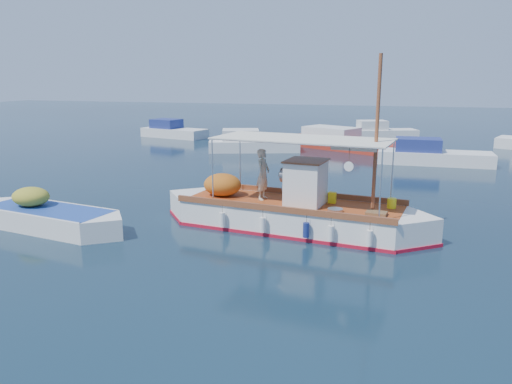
# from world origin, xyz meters

# --- Properties ---
(ground) EXTENTS (160.00, 160.00, 0.00)m
(ground) POSITION_xyz_m (0.00, 0.00, 0.00)
(ground) COLOR black
(ground) RESTS_ON ground
(fishing_caique) EXTENTS (10.30, 3.80, 6.33)m
(fishing_caique) POSITION_xyz_m (-0.06, 0.30, 0.56)
(fishing_caique) COLOR white
(fishing_caique) RESTS_ON ground
(dinghy) EXTENTS (6.70, 2.68, 1.66)m
(dinghy) POSITION_xyz_m (-8.51, -2.21, 0.35)
(dinghy) COLOR white
(dinghy) RESTS_ON ground
(bg_boat_nw) EXTENTS (6.99, 4.36, 1.80)m
(bg_boat_nw) POSITION_xyz_m (-6.99, 18.24, 0.49)
(bg_boat_nw) COLOR silver
(bg_boat_nw) RESTS_ON ground
(bg_boat_n) EXTENTS (10.09, 7.02, 1.80)m
(bg_boat_n) POSITION_xyz_m (-0.56, 21.15, 0.49)
(bg_boat_n) COLOR maroon
(bg_boat_n) RESTS_ON ground
(bg_boat_ne) EXTENTS (6.91, 2.27, 1.80)m
(bg_boat_ne) POSITION_xyz_m (5.51, 16.15, 0.49)
(bg_boat_ne) COLOR silver
(bg_boat_ne) RESTS_ON ground
(bg_boat_far_w) EXTENTS (6.44, 3.68, 1.80)m
(bg_boat_far_w) POSITION_xyz_m (-16.31, 24.45, 0.49)
(bg_boat_far_w) COLOR silver
(bg_boat_far_w) RESTS_ON ground
(bg_boat_far_n) EXTENTS (6.39, 4.08, 1.80)m
(bg_boat_far_n) POSITION_xyz_m (1.76, 28.74, 0.49)
(bg_boat_far_n) COLOR silver
(bg_boat_far_n) RESTS_ON ground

